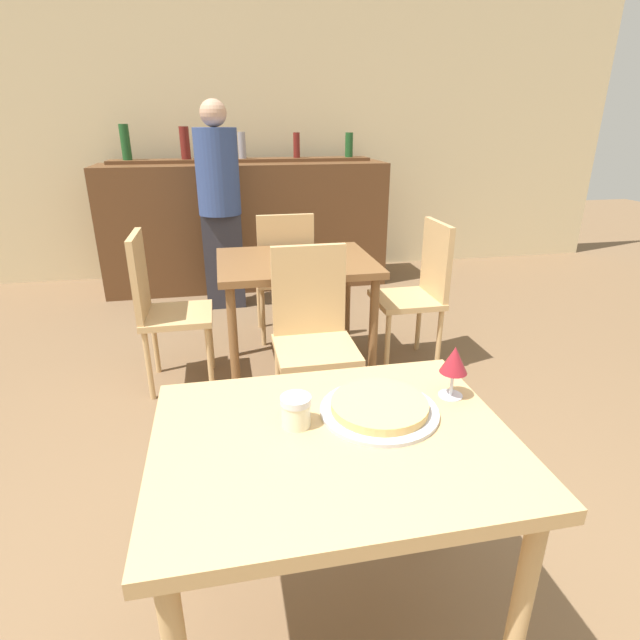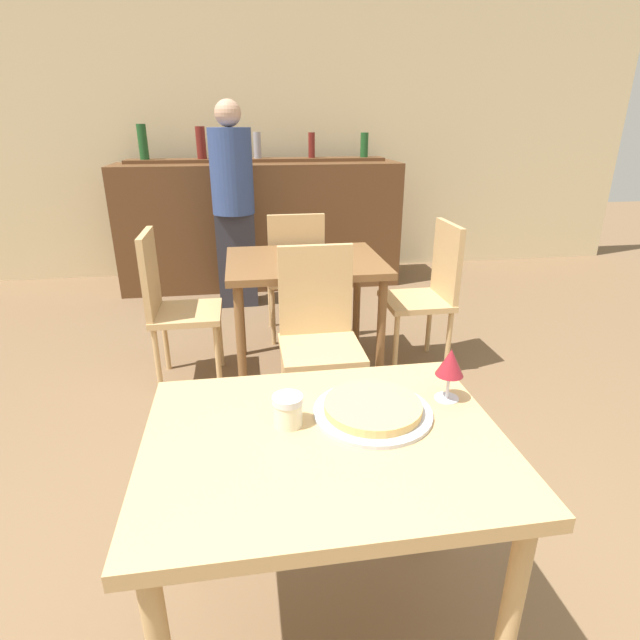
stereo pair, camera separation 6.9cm
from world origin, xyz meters
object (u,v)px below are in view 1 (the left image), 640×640
(chair_far_side_right, at_px, (420,286))
(cheese_shaker, at_px, (296,411))
(pizza_tray, at_px, (379,408))
(chair_far_side_back, at_px, (285,269))
(chair_far_side_front, at_px, (312,327))
(person_standing, at_px, (220,201))
(wine_glass, at_px, (454,361))
(chair_far_side_left, at_px, (161,302))

(chair_far_side_right, xyz_separation_m, cheese_shaker, (-1.05, -1.71, 0.26))
(chair_far_side_right, distance_m, pizza_tray, 1.90)
(cheese_shaker, bearing_deg, chair_far_side_back, 83.41)
(chair_far_side_back, distance_m, pizza_tray, 2.25)
(chair_far_side_front, relative_size, chair_far_side_right, 1.00)
(chair_far_side_front, xyz_separation_m, cheese_shaker, (-0.26, -1.18, 0.26))
(chair_far_side_front, distance_m, person_standing, 1.97)
(cheese_shaker, distance_m, wine_glass, 0.48)
(person_standing, bearing_deg, chair_far_side_front, -77.62)
(cheese_shaker, distance_m, person_standing, 3.07)
(chair_far_side_left, bearing_deg, chair_far_side_right, -90.00)
(pizza_tray, bearing_deg, person_standing, 97.26)
(cheese_shaker, xyz_separation_m, person_standing, (-0.15, 3.06, 0.11))
(pizza_tray, height_order, cheese_shaker, cheese_shaker)
(chair_far_side_front, xyz_separation_m, pizza_tray, (-0.03, -1.16, 0.24))
(chair_far_side_left, relative_size, cheese_shaker, 10.89)
(chair_far_side_left, bearing_deg, chair_far_side_back, -55.76)
(chair_far_side_right, xyz_separation_m, person_standing, (-1.21, 1.35, 0.37))
(chair_far_side_left, xyz_separation_m, wine_glass, (1.00, -1.65, 0.33))
(cheese_shaker, bearing_deg, chair_far_side_left, 107.22)
(chair_far_side_back, bearing_deg, chair_far_side_right, 145.76)
(chair_far_side_front, height_order, person_standing, person_standing)
(chair_far_side_left, distance_m, person_standing, 1.45)
(chair_far_side_front, distance_m, chair_far_side_right, 0.96)
(chair_far_side_left, distance_m, chair_far_side_right, 1.58)
(chair_far_side_back, height_order, chair_far_side_left, same)
(chair_far_side_left, xyz_separation_m, person_standing, (0.38, 1.35, 0.37))
(chair_far_side_right, xyz_separation_m, pizza_tray, (-0.82, -1.70, 0.24))
(chair_far_side_right, xyz_separation_m, wine_glass, (-0.58, -1.65, 0.33))
(chair_far_side_right, bearing_deg, chair_far_side_back, -124.24)
(pizza_tray, bearing_deg, chair_far_side_front, 88.73)
(chair_far_side_back, relative_size, cheese_shaker, 10.89)
(person_standing, height_order, wine_glass, person_standing)
(wine_glass, bearing_deg, chair_far_side_left, 121.15)
(chair_far_side_front, height_order, wine_glass, chair_far_side_front)
(chair_far_side_back, xyz_separation_m, pizza_tray, (-0.03, -2.24, 0.24))
(chair_far_side_left, relative_size, person_standing, 0.56)
(person_standing, xyz_separation_m, wine_glass, (0.62, -3.00, -0.04))
(chair_far_side_left, bearing_deg, chair_far_side_front, -124.24)
(chair_far_side_right, bearing_deg, wine_glass, -19.41)
(chair_far_side_back, relative_size, person_standing, 0.56)
(chair_far_side_front, height_order, chair_far_side_back, same)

